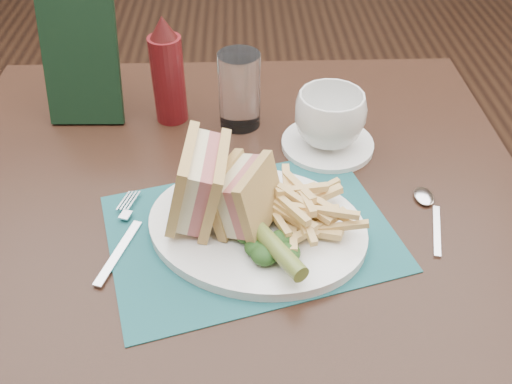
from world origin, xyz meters
TOP-DOWN VIEW (x-y plane):
  - floor at (0.00, 0.00)m, footprint 7.00×7.00m
  - table_main at (0.00, -0.50)m, footprint 0.90×0.75m
  - placemat at (0.03, -0.62)m, footprint 0.44×0.36m
  - plate at (0.04, -0.62)m, footprint 0.36×0.32m
  - sandwich_half_a at (-0.06, -0.60)m, footprint 0.09×0.12m
  - sandwich_half_b at (0.00, -0.61)m, footprint 0.11×0.12m
  - kale_garnish at (0.04, -0.67)m, footprint 0.11×0.08m
  - pickle_spear at (0.06, -0.68)m, footprint 0.08×0.12m
  - fries_pile at (0.10, -0.61)m, footprint 0.18×0.20m
  - fork at (-0.15, -0.63)m, footprint 0.08×0.17m
  - spoon at (0.28, -0.60)m, footprint 0.07×0.15m
  - saucer at (0.16, -0.42)m, footprint 0.16×0.16m
  - coffee_cup at (0.16, -0.42)m, footprint 0.15×0.15m
  - drinking_glass at (0.02, -0.35)m, footprint 0.09×0.09m
  - ketchup_bottle at (-0.10, -0.33)m, footprint 0.07×0.07m
  - check_presenter at (-0.24, -0.31)m, footprint 0.13×0.08m

SIDE VIEW (x-z plane):
  - floor at x=0.00m, z-range 0.00..0.00m
  - table_main at x=0.00m, z-range 0.00..0.75m
  - placemat at x=0.03m, z-range 0.75..0.75m
  - spoon at x=0.28m, z-range 0.75..0.76m
  - saucer at x=0.16m, z-range 0.75..0.76m
  - fork at x=-0.15m, z-range 0.75..0.76m
  - plate at x=0.04m, z-range 0.75..0.77m
  - kale_garnish at x=0.04m, z-range 0.77..0.79m
  - pickle_spear at x=0.06m, z-range 0.78..0.80m
  - fries_pile at x=0.10m, z-range 0.77..0.82m
  - coffee_cup at x=0.16m, z-range 0.76..0.85m
  - sandwich_half_b at x=0.00m, z-range 0.77..0.86m
  - drinking_glass at x=0.02m, z-range 0.75..0.88m
  - sandwich_half_a at x=-0.06m, z-range 0.77..0.88m
  - ketchup_bottle at x=-0.10m, z-range 0.75..0.94m
  - check_presenter at x=-0.24m, z-range 0.75..0.95m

